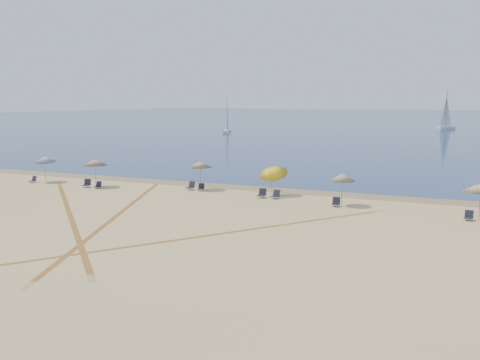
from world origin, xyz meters
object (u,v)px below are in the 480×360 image
(umbrella_1, at_px, (95,162))
(chair_1, at_px, (87,184))
(chair_7, at_px, (336,202))
(umbrella_2, at_px, (200,164))
(umbrella_0, at_px, (45,159))
(chair_5, at_px, (262,194))
(chair_0, at_px, (33,180))
(chair_4, at_px, (201,188))
(umbrella_4, at_px, (342,177))
(umbrella_3, at_px, (273,171))
(sailboat_1, at_px, (227,122))
(chair_8, at_px, (469,216))
(sailboat_2, at_px, (446,118))
(chair_6, at_px, (276,195))
(chair_3, at_px, (191,186))
(chair_2, at_px, (98,185))

(umbrella_1, relative_size, chair_1, 2.99)
(umbrella_1, relative_size, chair_7, 3.58)
(umbrella_2, bearing_deg, umbrella_1, -165.66)
(umbrella_0, height_order, chair_5, umbrella_0)
(chair_0, height_order, chair_7, chair_7)
(chair_0, relative_size, chair_4, 0.87)
(umbrella_4, bearing_deg, chair_7, -110.93)
(umbrella_3, xyz_separation_m, sailboat_1, (-38.00, 74.30, 0.50))
(umbrella_2, height_order, chair_8, umbrella_2)
(chair_0, bearing_deg, chair_1, 3.11)
(chair_4, distance_m, sailboat_2, 110.55)
(chair_1, height_order, chair_4, chair_1)
(umbrella_1, relative_size, chair_6, 3.28)
(chair_5, bearing_deg, chair_3, 167.73)
(chair_0, height_order, chair_6, chair_6)
(umbrella_4, distance_m, chair_4, 12.63)
(umbrella_3, height_order, umbrella_4, umbrella_3)
(chair_3, distance_m, chair_8, 22.35)
(umbrella_3, distance_m, chair_0, 23.14)
(sailboat_1, bearing_deg, chair_0, -96.90)
(chair_8, xyz_separation_m, sailboat_2, (-5.23, 112.50, 2.81))
(umbrella_0, relative_size, umbrella_3, 0.91)
(umbrella_2, relative_size, chair_1, 2.99)
(chair_4, bearing_deg, chair_6, -25.07)
(sailboat_1, relative_size, sailboat_2, 0.81)
(umbrella_2, relative_size, chair_7, 3.58)
(chair_6, bearing_deg, umbrella_3, 130.12)
(umbrella_3, distance_m, chair_8, 15.21)
(chair_7, bearing_deg, sailboat_2, 81.08)
(umbrella_3, bearing_deg, chair_3, -177.54)
(chair_0, bearing_deg, umbrella_0, 58.64)
(umbrella_0, bearing_deg, chair_1, -10.17)
(umbrella_3, bearing_deg, chair_0, -173.19)
(chair_2, height_order, chair_8, chair_8)
(chair_0, xyz_separation_m, sailboat_1, (-15.09, 77.04, 2.22))
(chair_8, bearing_deg, chair_5, 176.97)
(umbrella_4, bearing_deg, umbrella_0, 179.87)
(umbrella_4, bearing_deg, umbrella_3, 162.75)
(umbrella_3, bearing_deg, chair_7, -23.74)
(chair_0, distance_m, chair_4, 16.70)
(umbrella_0, bearing_deg, chair_0, -125.36)
(umbrella_4, bearing_deg, chair_5, 175.77)
(chair_6, relative_size, chair_8, 1.17)
(chair_0, xyz_separation_m, chair_7, (28.70, 0.19, 0.02))
(umbrella_0, bearing_deg, chair_4, 4.93)
(chair_8, bearing_deg, chair_3, 176.78)
(umbrella_1, distance_m, umbrella_2, 9.64)
(chair_8, relative_size, sailboat_1, 0.08)
(umbrella_0, relative_size, chair_2, 3.99)
(umbrella_1, distance_m, chair_2, 2.21)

